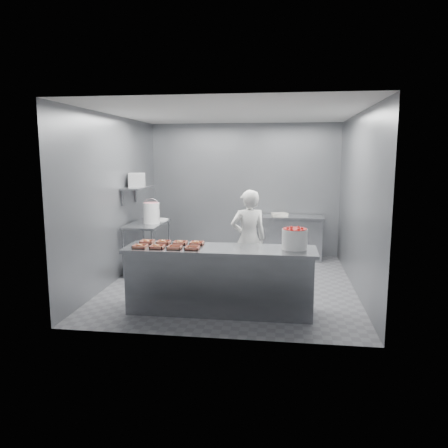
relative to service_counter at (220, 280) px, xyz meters
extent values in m
plane|color=#4C4C51|center=(0.00, 1.35, -0.45)|extent=(4.50, 4.50, 0.00)
plane|color=white|center=(0.00, 1.35, 2.35)|extent=(4.50, 4.50, 0.00)
cube|color=slate|center=(0.00, 3.60, 0.95)|extent=(4.00, 0.04, 2.80)
cube|color=slate|center=(-2.00, 1.35, 0.95)|extent=(0.04, 4.50, 2.80)
cube|color=slate|center=(2.00, 1.35, 0.95)|extent=(0.04, 4.50, 2.80)
cube|color=slate|center=(0.00, 0.00, 0.42)|extent=(2.60, 0.70, 0.05)
cube|color=slate|center=(0.00, 0.00, -0.03)|extent=(2.50, 0.64, 0.85)
cube|color=slate|center=(-1.65, 1.95, 0.43)|extent=(0.60, 1.20, 0.04)
cube|color=slate|center=(-1.65, 1.95, -0.25)|extent=(0.56, 1.15, 0.03)
cylinder|color=slate|center=(-1.91, 1.39, -0.01)|extent=(0.04, 0.04, 0.88)
cylinder|color=slate|center=(-1.39, 1.39, -0.01)|extent=(0.04, 0.04, 0.88)
cylinder|color=slate|center=(-1.91, 2.51, -0.01)|extent=(0.04, 0.04, 0.88)
cylinder|color=slate|center=(-1.39, 2.51, -0.01)|extent=(0.04, 0.04, 0.88)
cube|color=slate|center=(0.90, 3.25, 0.42)|extent=(1.50, 0.60, 0.05)
cube|color=slate|center=(0.90, 3.25, -0.03)|extent=(1.44, 0.55, 0.85)
cube|color=slate|center=(-1.82, 1.95, 1.10)|extent=(0.35, 0.90, 0.03)
cube|color=tan|center=(-1.07, -0.16, 0.47)|extent=(0.18, 0.18, 0.04)
cube|color=white|center=(-1.03, -0.14, 0.46)|extent=(0.10, 0.06, 0.00)
ellipsoid|color=#BE642F|center=(-1.08, -0.16, 0.48)|extent=(0.10, 0.10, 0.05)
cube|color=tan|center=(-0.83, -0.16, 0.47)|extent=(0.18, 0.18, 0.04)
cube|color=white|center=(-0.79, -0.14, 0.46)|extent=(0.10, 0.06, 0.00)
ellipsoid|color=#BE642F|center=(-0.84, -0.16, 0.48)|extent=(0.10, 0.10, 0.05)
cube|color=tan|center=(-0.59, -0.16, 0.47)|extent=(0.18, 0.18, 0.04)
cube|color=white|center=(-0.55, -0.14, 0.46)|extent=(0.10, 0.06, 0.00)
cube|color=tan|center=(-0.35, -0.16, 0.47)|extent=(0.18, 0.18, 0.04)
cube|color=white|center=(-0.31, -0.14, 0.46)|extent=(0.10, 0.06, 0.00)
cube|color=tan|center=(-1.07, 0.16, 0.47)|extent=(0.18, 0.18, 0.04)
cube|color=white|center=(-1.03, 0.17, 0.46)|extent=(0.10, 0.06, 0.00)
ellipsoid|color=#BE642F|center=(-1.08, 0.16, 0.48)|extent=(0.10, 0.10, 0.05)
cube|color=tan|center=(-0.83, 0.16, 0.47)|extent=(0.18, 0.18, 0.04)
cube|color=white|center=(-0.79, 0.17, 0.46)|extent=(0.10, 0.06, 0.00)
ellipsoid|color=#BE642F|center=(-0.84, 0.16, 0.48)|extent=(0.10, 0.10, 0.05)
cube|color=tan|center=(-0.59, 0.16, 0.47)|extent=(0.18, 0.18, 0.04)
cube|color=white|center=(-0.55, 0.17, 0.46)|extent=(0.10, 0.06, 0.00)
ellipsoid|color=#BE642F|center=(-0.60, 0.16, 0.48)|extent=(0.10, 0.10, 0.05)
cube|color=tan|center=(-0.35, 0.16, 0.47)|extent=(0.18, 0.18, 0.04)
cube|color=white|center=(-0.31, 0.17, 0.46)|extent=(0.10, 0.06, 0.00)
ellipsoid|color=#BE642F|center=(-0.36, 0.16, 0.48)|extent=(0.10, 0.10, 0.05)
imported|color=silver|center=(0.29, 1.19, 0.35)|extent=(0.67, 0.54, 1.60)
cylinder|color=silver|center=(1.00, 0.05, 0.58)|extent=(0.34, 0.34, 0.27)
cylinder|color=red|center=(1.00, 0.05, 0.71)|extent=(0.32, 0.32, 0.04)
cylinder|color=silver|center=(-1.56, 1.94, 0.64)|extent=(0.30, 0.30, 0.38)
cylinder|color=#EC767E|center=(-1.56, 1.94, 0.82)|extent=(0.28, 0.28, 0.02)
torus|color=slate|center=(-1.56, 1.94, 0.75)|extent=(0.31, 0.01, 0.31)
cylinder|color=silver|center=(-1.51, 2.31, 0.46)|extent=(0.42, 0.42, 0.02)
cube|color=#CCB28C|center=(-1.53, 2.39, 0.46)|extent=(0.13, 0.12, 0.02)
cube|color=gray|center=(-1.82, 1.96, 1.24)|extent=(0.37, 0.40, 0.25)
cube|color=silver|center=(0.76, 3.25, 0.48)|extent=(0.35, 0.29, 0.06)
camera|label=1|loc=(0.85, -5.73, 1.70)|focal=35.00mm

